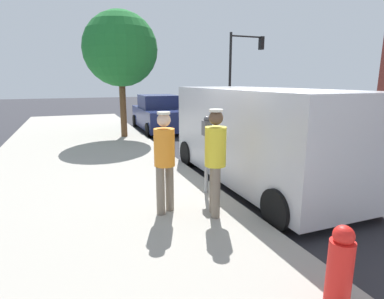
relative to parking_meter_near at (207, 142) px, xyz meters
name	(u,v)px	position (x,y,z in m)	size (l,w,h in m)	color
ground_plane	(267,193)	(-1.35, 0.12, -1.18)	(80.00, 80.00, 0.00)	#2D2D33
sidewalk_slab	(94,215)	(2.15, 0.12, -1.11)	(5.00, 32.00, 0.15)	#9E998E
parking_meter_near	(207,142)	(0.00, 0.00, 0.00)	(0.14, 0.18, 1.52)	gray
pedestrian_in_yellow	(215,156)	(0.29, 0.99, -0.03)	(0.34, 0.35, 1.74)	#726656
pedestrian_in_orange	(165,156)	(1.01, 0.60, -0.06)	(0.34, 0.34, 1.69)	#726656
parked_van	(260,134)	(-1.50, -0.46, -0.03)	(2.14, 5.21, 2.15)	#BCBCC1
parked_sedan_behind	(159,114)	(-1.52, -8.93, -0.43)	(2.06, 4.45, 1.65)	navy
traffic_light_corner	(242,61)	(-7.99, -12.50, 2.34)	(2.48, 0.42, 5.20)	black
street_tree	(120,49)	(0.45, -6.98, 2.28)	(2.78, 2.78, 4.71)	brown
fire_hydrant	(340,268)	(0.10, 3.37, -0.61)	(0.24, 0.24, 0.86)	red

